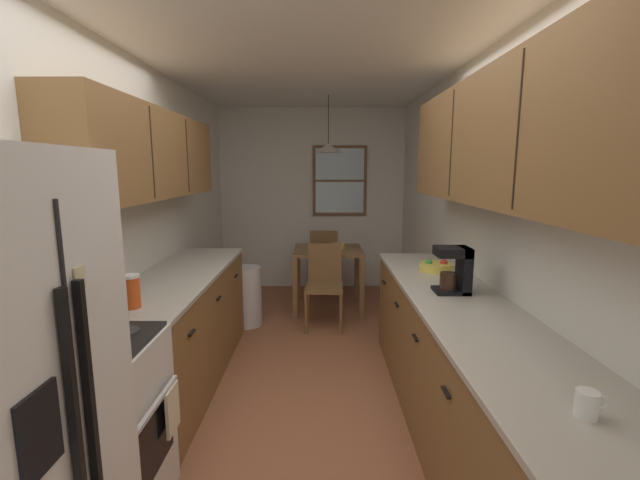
# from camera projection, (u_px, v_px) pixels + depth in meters

# --- Properties ---
(ground_plane) EXTENTS (12.00, 12.00, 0.00)m
(ground_plane) POSITION_uv_depth(u_px,v_px,m) (309.00, 368.00, 3.67)
(ground_plane) COLOR #995B3D
(wall_left) EXTENTS (0.10, 9.00, 2.55)m
(wall_left) POSITION_uv_depth(u_px,v_px,m) (144.00, 222.00, 3.46)
(wall_left) COLOR silver
(wall_left) RESTS_ON ground
(wall_right) EXTENTS (0.10, 9.00, 2.55)m
(wall_right) POSITION_uv_depth(u_px,v_px,m) (473.00, 223.00, 3.45)
(wall_right) COLOR silver
(wall_right) RESTS_ON ground
(wall_back) EXTENTS (4.40, 0.10, 2.55)m
(wall_back) POSITION_uv_depth(u_px,v_px,m) (314.00, 199.00, 6.07)
(wall_back) COLOR silver
(wall_back) RESTS_ON ground
(ceiling_slab) EXTENTS (4.40, 9.00, 0.08)m
(ceiling_slab) POSITION_uv_depth(u_px,v_px,m) (307.00, 52.00, 3.23)
(ceiling_slab) COLOR white
(stove_range) EXTENTS (0.66, 0.64, 1.10)m
(stove_range) POSITION_uv_depth(u_px,v_px,m) (88.00, 433.00, 2.00)
(stove_range) COLOR white
(stove_range) RESTS_ON ground
(microwave_over_range) EXTENTS (0.39, 0.60, 0.31)m
(microwave_over_range) POSITION_uv_depth(u_px,v_px,m) (37.00, 188.00, 1.81)
(microwave_over_range) COLOR white
(counter_left) EXTENTS (0.64, 2.15, 0.90)m
(counter_left) POSITION_uv_depth(u_px,v_px,m) (183.00, 328.00, 3.38)
(counter_left) COLOR brown
(counter_left) RESTS_ON ground
(upper_cabinets_left) EXTENTS (0.33, 2.23, 0.64)m
(upper_cabinets_left) POSITION_uv_depth(u_px,v_px,m) (152.00, 155.00, 3.10)
(upper_cabinets_left) COLOR brown
(counter_right) EXTENTS (0.64, 3.19, 0.90)m
(counter_right) POSITION_uv_depth(u_px,v_px,m) (466.00, 376.00, 2.59)
(counter_right) COLOR brown
(counter_right) RESTS_ON ground
(upper_cabinets_right) EXTENTS (0.33, 2.87, 0.74)m
(upper_cabinets_right) POSITION_uv_depth(u_px,v_px,m) (510.00, 139.00, 2.31)
(upper_cabinets_right) COLOR brown
(dining_table) EXTENTS (0.83, 0.77, 0.75)m
(dining_table) POSITION_uv_depth(u_px,v_px,m) (330.00, 259.00, 5.15)
(dining_table) COLOR brown
(dining_table) RESTS_ON ground
(dining_chair_near) EXTENTS (0.42, 0.42, 0.90)m
(dining_chair_near) POSITION_uv_depth(u_px,v_px,m) (326.00, 281.00, 4.59)
(dining_chair_near) COLOR brown
(dining_chair_near) RESTS_ON ground
(dining_chair_far) EXTENTS (0.41, 0.41, 0.90)m
(dining_chair_far) POSITION_uv_depth(u_px,v_px,m) (325.00, 259.00, 5.75)
(dining_chair_far) COLOR brown
(dining_chair_far) RESTS_ON ground
(pendant_light) EXTENTS (0.33, 0.33, 0.65)m
(pendant_light) POSITION_uv_depth(u_px,v_px,m) (330.00, 148.00, 4.93)
(pendant_light) COLOR black
(back_window) EXTENTS (0.76, 0.05, 0.98)m
(back_window) POSITION_uv_depth(u_px,v_px,m) (341.00, 181.00, 5.95)
(back_window) COLOR brown
(trash_bin) EXTENTS (0.34, 0.34, 0.65)m
(trash_bin) POSITION_uv_depth(u_px,v_px,m) (248.00, 296.00, 4.64)
(trash_bin) COLOR silver
(trash_bin) RESTS_ON ground
(storage_canister) EXTENTS (0.11, 0.11, 0.20)m
(storage_canister) POSITION_uv_depth(u_px,v_px,m) (133.00, 291.00, 2.48)
(storage_canister) COLOR #D84C19
(storage_canister) RESTS_ON counter_left
(dish_towel) EXTENTS (0.02, 0.16, 0.24)m
(dish_towel) POSITION_uv_depth(u_px,v_px,m) (174.00, 409.00, 2.15)
(dish_towel) COLOR beige
(coffee_maker) EXTENTS (0.22, 0.18, 0.31)m
(coffee_maker) POSITION_uv_depth(u_px,v_px,m) (458.00, 269.00, 2.77)
(coffee_maker) COLOR black
(coffee_maker) RESTS_ON counter_right
(mug_by_coffeemaker) EXTENTS (0.11, 0.07, 0.09)m
(mug_by_coffeemaker) POSITION_uv_depth(u_px,v_px,m) (590.00, 405.00, 1.38)
(mug_by_coffeemaker) COLOR white
(mug_by_coffeemaker) RESTS_ON counter_right
(fruit_bowl) EXTENTS (0.27, 0.27, 0.09)m
(fruit_bowl) POSITION_uv_depth(u_px,v_px,m) (438.00, 266.00, 3.38)
(fruit_bowl) COLOR #E5D14C
(fruit_bowl) RESTS_ON counter_right
(table_serving_bowl) EXTENTS (0.17, 0.17, 0.06)m
(table_serving_bowl) POSITION_uv_depth(u_px,v_px,m) (339.00, 246.00, 5.15)
(table_serving_bowl) COLOR #E0D14C
(table_serving_bowl) RESTS_ON dining_table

